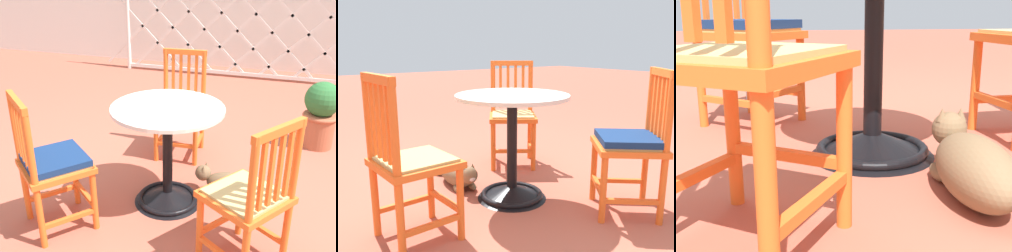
% 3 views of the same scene
% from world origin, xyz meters
% --- Properties ---
extents(ground_plane, '(24.00, 24.00, 0.00)m').
position_xyz_m(ground_plane, '(0.00, 0.00, 0.00)').
color(ground_plane, '#AD5642').
extents(lattice_fence_panel, '(4.08, 0.06, 1.35)m').
position_xyz_m(lattice_fence_panel, '(0.06, 3.32, 0.67)').
color(lattice_fence_panel, silver).
rests_on(lattice_fence_panel, ground_plane).
extents(cafe_table, '(0.76, 0.76, 0.73)m').
position_xyz_m(cafe_table, '(0.10, -0.02, 0.28)').
color(cafe_table, black).
rests_on(cafe_table, ground_plane).
extents(orange_chair_near_fence, '(0.56, 0.56, 0.91)m').
position_xyz_m(orange_chair_near_fence, '(0.71, -0.48, 0.43)').
color(orange_chair_near_fence, orange).
rests_on(orange_chair_near_fence, ground_plane).
extents(orange_chair_at_corner, '(0.42, 0.42, 0.91)m').
position_xyz_m(orange_chair_at_corner, '(-0.03, 0.75, 0.43)').
color(orange_chair_at_corner, orange).
rests_on(orange_chair_at_corner, ground_plane).
extents(orange_chair_tucked_in, '(0.56, 0.56, 0.91)m').
position_xyz_m(orange_chair_tucked_in, '(-0.50, -0.50, 0.45)').
color(orange_chair_tucked_in, orange).
rests_on(orange_chair_tucked_in, ground_plane).
extents(tabby_cat, '(0.74, 0.26, 0.23)m').
position_xyz_m(tabby_cat, '(0.52, 0.18, 0.10)').
color(tabby_cat, brown).
rests_on(tabby_cat, ground_plane).
extents(terracotta_planter, '(0.32, 0.32, 0.62)m').
position_xyz_m(terracotta_planter, '(1.15, 1.27, 0.33)').
color(terracotta_planter, '#B25B3D').
rests_on(terracotta_planter, ground_plane).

